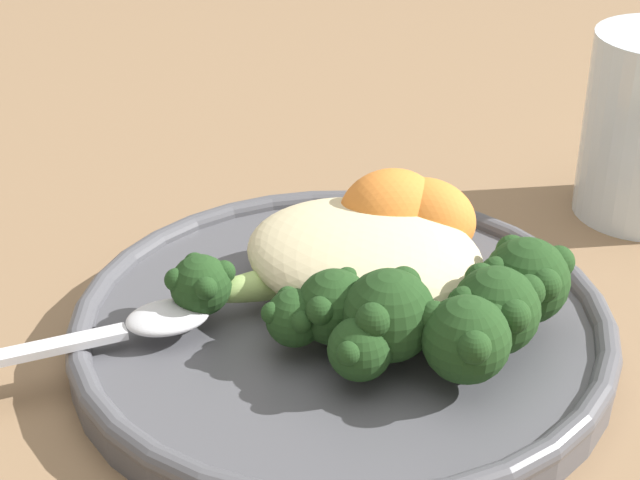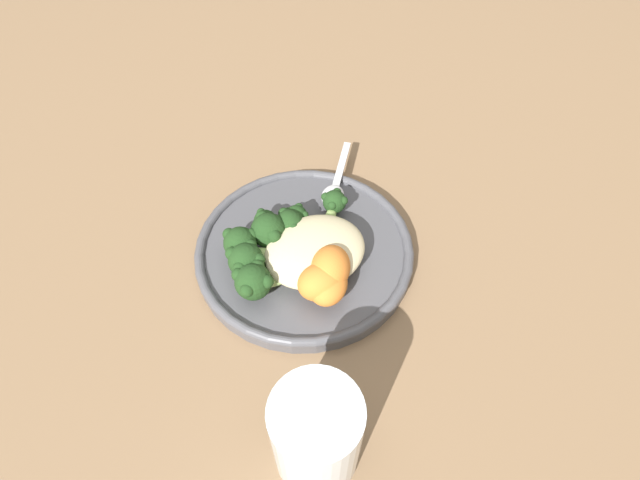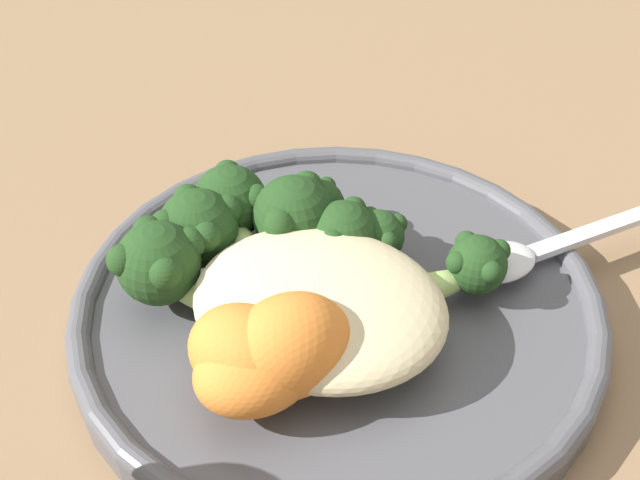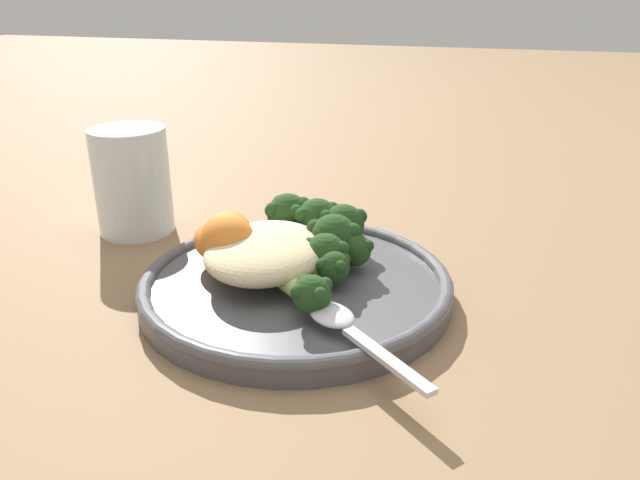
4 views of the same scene
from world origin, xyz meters
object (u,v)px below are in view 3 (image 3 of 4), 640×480
(broccoli_stalk_2, at_px, (332,259))
(sweet_potato_chunk_0, at_px, (298,348))
(quinoa_mound, at_px, (320,305))
(broccoli_stalk_7, at_px, (175,271))
(sweet_potato_chunk_2, at_px, (255,356))
(broccoli_stalk_6, at_px, (208,238))
(sweet_potato_chunk_1, at_px, (291,346))
(broccoli_stalk_1, at_px, (353,264))
(broccoli_stalk_3, at_px, (313,238))
(broccoli_stalk_5, at_px, (242,225))
(sweet_potato_chunk_3, at_px, (256,369))
(broccoli_stalk_4, at_px, (294,238))
(plate, at_px, (338,311))
(broccoli_stalk_0, at_px, (431,282))
(spoon, at_px, (524,254))

(broccoli_stalk_2, xyz_separation_m, sweet_potato_chunk_0, (-0.01, 0.06, 0.00))
(sweet_potato_chunk_0, bearing_deg, quinoa_mound, -85.64)
(quinoa_mound, xyz_separation_m, broccoli_stalk_7, (0.07, 0.01, 0.00))
(sweet_potato_chunk_2, bearing_deg, broccoli_stalk_7, -30.71)
(broccoli_stalk_7, relative_size, sweet_potato_chunk_2, 2.08)
(broccoli_stalk_6, height_order, sweet_potato_chunk_1, sweet_potato_chunk_1)
(broccoli_stalk_1, distance_m, broccoli_stalk_7, 0.08)
(broccoli_stalk_3, bearing_deg, broccoli_stalk_5, 90.51)
(broccoli_stalk_3, distance_m, sweet_potato_chunk_3, 0.09)
(broccoli_stalk_1, bearing_deg, quinoa_mound, -172.80)
(broccoli_stalk_3, xyz_separation_m, broccoli_stalk_4, (0.01, 0.01, 0.01))
(broccoli_stalk_2, relative_size, sweet_potato_chunk_1, 2.02)
(quinoa_mound, bearing_deg, broccoli_stalk_1, -93.58)
(broccoli_stalk_2, bearing_deg, broccoli_stalk_3, 47.22)
(broccoli_stalk_3, bearing_deg, sweet_potato_chunk_3, 172.32)
(plate, distance_m, sweet_potato_chunk_0, 0.06)
(quinoa_mound, xyz_separation_m, broccoli_stalk_4, (0.03, -0.04, 0.00))
(broccoli_stalk_0, bearing_deg, quinoa_mound, 177.29)
(sweet_potato_chunk_0, xyz_separation_m, sweet_potato_chunk_2, (0.01, 0.01, 0.00))
(quinoa_mound, xyz_separation_m, sweet_potato_chunk_0, (-0.00, 0.03, 0.00))
(broccoli_stalk_0, height_order, spoon, broccoli_stalk_0)
(broccoli_stalk_7, height_order, spoon, broccoli_stalk_7)
(sweet_potato_chunk_2, distance_m, sweet_potato_chunk_3, 0.01)
(broccoli_stalk_5, height_order, sweet_potato_chunk_0, broccoli_stalk_5)
(broccoli_stalk_0, bearing_deg, spoon, 7.14)
(broccoli_stalk_1, xyz_separation_m, sweet_potato_chunk_2, (0.01, 0.08, 0.01))
(broccoli_stalk_3, bearing_deg, sweet_potato_chunk_2, 171.50)
(broccoli_stalk_4, bearing_deg, quinoa_mound, -166.90)
(quinoa_mound, height_order, sweet_potato_chunk_0, sweet_potato_chunk_0)
(broccoli_stalk_1, xyz_separation_m, sweet_potato_chunk_1, (0.00, 0.07, 0.01))
(sweet_potato_chunk_2, xyz_separation_m, sweet_potato_chunk_3, (-0.00, 0.00, -0.00))
(broccoli_stalk_5, height_order, sweet_potato_chunk_3, broccoli_stalk_5)
(broccoli_stalk_1, bearing_deg, sweet_potato_chunk_2, -179.22)
(broccoli_stalk_4, height_order, sweet_potato_chunk_2, same)
(broccoli_stalk_3, distance_m, sweet_potato_chunk_1, 0.08)
(broccoli_stalk_3, bearing_deg, quinoa_mound, -169.75)
(quinoa_mound, xyz_separation_m, broccoli_stalk_6, (0.07, -0.02, 0.00))
(broccoli_stalk_1, xyz_separation_m, broccoli_stalk_3, (0.03, -0.01, -0.00))
(broccoli_stalk_6, bearing_deg, sweet_potato_chunk_2, 158.74)
(broccoli_stalk_0, height_order, sweet_potato_chunk_1, sweet_potato_chunk_1)
(broccoli_stalk_5, xyz_separation_m, sweet_potato_chunk_0, (-0.06, 0.06, 0.00))
(broccoli_stalk_1, relative_size, broccoli_stalk_4, 0.79)
(broccoli_stalk_2, relative_size, broccoli_stalk_6, 1.02)
(sweet_potato_chunk_3, bearing_deg, quinoa_mound, -101.88)
(quinoa_mound, bearing_deg, broccoli_stalk_0, -136.64)
(quinoa_mound, distance_m, sweet_potato_chunk_3, 0.05)
(broccoli_stalk_2, bearing_deg, broccoli_stalk_6, 101.85)
(broccoli_stalk_1, bearing_deg, broccoli_stalk_7, 131.96)
(sweet_potato_chunk_2, height_order, spoon, sweet_potato_chunk_2)
(sweet_potato_chunk_2, distance_m, spoon, 0.15)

